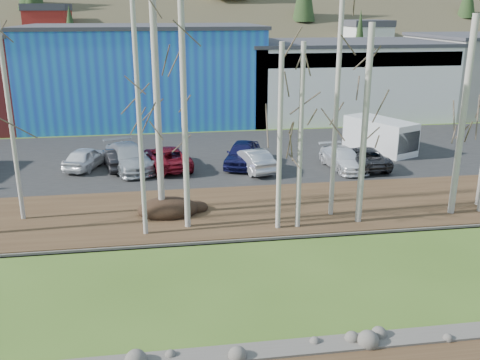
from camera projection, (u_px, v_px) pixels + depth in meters
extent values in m
cube|color=#382616|center=(262.00, 209.00, 26.69)|extent=(80.00, 7.00, 0.15)
cube|color=black|center=(233.00, 155.00, 36.57)|extent=(80.00, 14.00, 0.14)
cube|color=blue|center=(145.00, 75.00, 47.69)|extent=(20.00, 12.00, 8.00)
cube|color=#333338|center=(142.00, 27.00, 46.42)|extent=(20.40, 12.24, 0.30)
cube|color=silver|center=(338.00, 80.00, 50.50)|extent=(18.00, 12.00, 6.50)
cube|color=#333338|center=(340.00, 42.00, 49.47)|extent=(18.36, 12.24, 0.30)
cube|color=navy|center=(363.00, 60.00, 44.23)|extent=(17.64, 0.20, 1.20)
ellipsoid|color=black|center=(168.00, 208.00, 25.82)|extent=(2.91, 2.06, 0.57)
cylinder|color=#B8B0A7|center=(10.00, 114.00, 23.77)|extent=(0.20, 0.20, 9.98)
cylinder|color=#B8B0A7|center=(157.00, 110.00, 24.32)|extent=(0.31, 0.31, 10.15)
cylinder|color=#B8B0A7|center=(139.00, 119.00, 22.06)|extent=(0.20, 0.20, 10.27)
cylinder|color=#B8B0A7|center=(185.00, 120.00, 22.89)|extent=(0.26, 0.26, 9.83)
cylinder|color=#B8B0A7|center=(336.00, 110.00, 24.30)|extent=(0.23, 0.23, 10.16)
cylinder|color=#B8B0A7|center=(280.00, 139.00, 23.01)|extent=(0.22, 0.22, 8.20)
cylinder|color=#B8B0A7|center=(463.00, 118.00, 24.62)|extent=(0.31, 0.31, 9.28)
cylinder|color=#B8B0A7|center=(365.00, 127.00, 23.62)|extent=(0.28, 0.28, 8.94)
cylinder|color=#B8B0A7|center=(300.00, 139.00, 23.14)|extent=(0.22, 0.22, 8.20)
imported|color=white|center=(86.00, 158.00, 33.16)|extent=(2.89, 4.22, 1.33)
imported|color=black|center=(117.00, 158.00, 33.14)|extent=(2.19, 4.14, 1.30)
imported|color=maroon|center=(167.00, 157.00, 33.18)|extent=(3.31, 5.32, 1.37)
imported|color=#A7ABAF|center=(129.00, 157.00, 32.82)|extent=(3.77, 5.75, 1.55)
imported|color=#131442|center=(243.00, 154.00, 33.69)|extent=(3.23, 4.82, 1.53)
imported|color=#B3B3B5|center=(252.00, 160.00, 32.65)|extent=(2.48, 4.37, 1.36)
imported|color=#2A2A2D|center=(363.00, 157.00, 33.40)|extent=(2.28, 4.74, 1.30)
imported|color=white|center=(343.00, 159.00, 33.02)|extent=(2.28, 4.60, 1.29)
cube|color=white|center=(380.00, 135.00, 37.07)|extent=(4.03, 5.52, 2.23)
cube|color=black|center=(403.00, 141.00, 35.45)|extent=(2.28, 1.80, 1.38)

